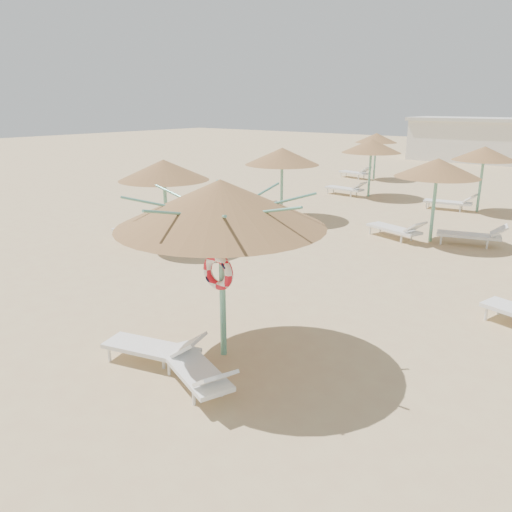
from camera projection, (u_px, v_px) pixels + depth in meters
The scene contains 6 objects.
ground at pixel (201, 350), 9.12m from camera, with size 120.00×120.00×0.00m, color tan.
main_palapa at pixel (221, 204), 8.19m from camera, with size 3.52×3.52×3.15m.
lounger_main_a at pixel (157, 348), 8.54m from camera, with size 1.92×1.04×0.67m.
lounger_main_b at pixel (197, 370), 7.81m from camera, with size 1.98×1.19×0.69m.
palapa_field at pixel (454, 168), 16.17m from camera, with size 22.20×19.97×2.71m.
service_hut at pixel (467, 139), 38.29m from camera, with size 8.40×4.40×3.25m.
Camera 1 is at (5.93, -5.76, 4.34)m, focal length 35.00 mm.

